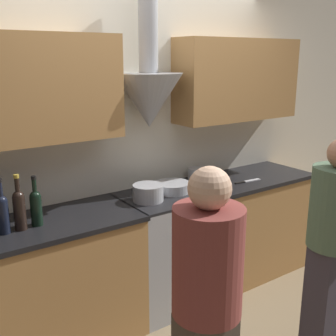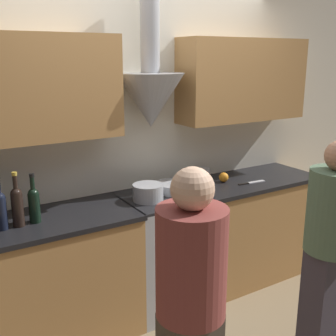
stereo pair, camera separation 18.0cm
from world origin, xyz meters
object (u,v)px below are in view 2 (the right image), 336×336
at_px(mixing_bowl, 174,187).
at_px(person_foreground_right, 330,250).
at_px(person_foreground_left, 191,308).
at_px(wine_bottle_8, 34,203).
at_px(wine_bottle_6, 0,208).
at_px(wine_bottle_7, 17,205).
at_px(stock_pot, 148,192).
at_px(orange_fruit, 224,177).
at_px(stove_range, 161,250).
at_px(saucepan, 201,174).

height_order(mixing_bowl, person_foreground_right, person_foreground_right).
xyz_separation_m(mixing_bowl, person_foreground_left, (-0.73, -1.30, -0.13)).
bearing_deg(person_foreground_left, wine_bottle_8, 107.83).
height_order(wine_bottle_6, wine_bottle_7, wine_bottle_7).
relative_size(wine_bottle_6, stock_pot, 1.50).
distance_m(stock_pot, orange_fruit, 0.80).
height_order(stove_range, wine_bottle_8, wine_bottle_8).
relative_size(stove_range, wine_bottle_6, 2.68).
relative_size(wine_bottle_6, person_foreground_right, 0.23).
xyz_separation_m(saucepan, person_foreground_right, (-0.01, -1.38, -0.15)).
distance_m(mixing_bowl, orange_fruit, 0.52).
height_order(wine_bottle_6, mixing_bowl, wine_bottle_6).
xyz_separation_m(stove_range, mixing_bowl, (0.14, 0.04, 0.50)).
xyz_separation_m(stock_pot, orange_fruit, (0.80, 0.08, -0.02)).
bearing_deg(stock_pot, wine_bottle_7, 179.92).
bearing_deg(wine_bottle_8, wine_bottle_6, -177.23).
distance_m(stove_range, orange_fruit, 0.83).
bearing_deg(person_foreground_left, stock_pot, 69.85).
bearing_deg(saucepan, wine_bottle_8, -172.12).
bearing_deg(stock_pot, mixing_bowl, 14.85).
relative_size(wine_bottle_6, saucepan, 2.17).
bearing_deg(person_foreground_right, wine_bottle_7, 143.86).
bearing_deg(wine_bottle_6, saucepan, 7.25).
relative_size(stove_range, wine_bottle_8, 2.82).
bearing_deg(wine_bottle_6, person_foreground_left, -63.65).
xyz_separation_m(wine_bottle_8, person_foreground_right, (1.49, -1.17, -0.23)).
xyz_separation_m(stock_pot, mixing_bowl, (0.28, 0.07, -0.02)).
height_order(wine_bottle_7, wine_bottle_8, wine_bottle_7).
xyz_separation_m(wine_bottle_7, person_foreground_left, (0.50, -1.22, -0.24)).
height_order(wine_bottle_7, person_foreground_left, person_foreground_left).
relative_size(mixing_bowl, person_foreground_right, 0.19).
relative_size(stove_range, stock_pot, 4.03).
bearing_deg(person_foreground_right, mixing_bowl, 106.39).
relative_size(stock_pot, person_foreground_left, 0.15).
height_order(mixing_bowl, person_foreground_left, person_foreground_left).
bearing_deg(person_foreground_left, person_foreground_right, 3.17).
height_order(orange_fruit, person_foreground_right, person_foreground_right).
bearing_deg(orange_fruit, stove_range, -176.55).
height_order(wine_bottle_7, orange_fruit, wine_bottle_7).
bearing_deg(person_foreground_right, person_foreground_left, -176.83).
bearing_deg(person_foreground_right, wine_bottle_8, 141.71).
height_order(person_foreground_left, person_foreground_right, person_foreground_left).
distance_m(stove_range, person_foreground_right, 1.35).
relative_size(wine_bottle_7, person_foreground_right, 0.24).
distance_m(wine_bottle_8, person_foreground_left, 1.32).
bearing_deg(mixing_bowl, saucepan, 21.22).
bearing_deg(wine_bottle_7, person_foreground_right, -36.14).
relative_size(wine_bottle_7, stock_pot, 1.55).
height_order(wine_bottle_8, orange_fruit, wine_bottle_8).
height_order(wine_bottle_6, person_foreground_left, person_foreground_left).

